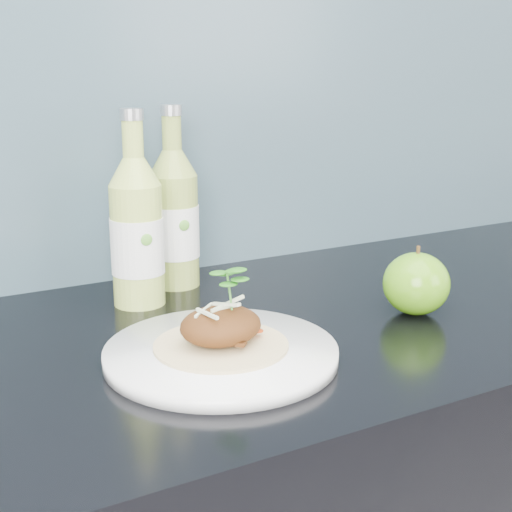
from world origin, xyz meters
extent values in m
cube|color=#6992A5|center=(0.00, 1.99, 1.25)|extent=(4.00, 0.02, 0.70)
cylinder|color=white|center=(-0.08, 1.61, 0.91)|extent=(0.36, 0.36, 0.02)
cylinder|color=tan|center=(-0.08, 1.61, 0.92)|extent=(0.16, 0.16, 0.00)
ellipsoid|color=#582F10|center=(-0.08, 1.61, 0.94)|extent=(0.10, 0.08, 0.04)
ellipsoid|color=#41820E|center=(0.23, 1.62, 0.94)|extent=(0.11, 0.11, 0.09)
cylinder|color=#472D14|center=(0.23, 1.62, 0.99)|extent=(0.01, 0.00, 0.01)
cylinder|color=#B0C953|center=(-0.09, 1.85, 0.99)|extent=(0.08, 0.08, 0.17)
cone|color=#B0C953|center=(-0.09, 1.85, 1.09)|extent=(0.07, 0.07, 0.04)
cylinder|color=#B0C953|center=(-0.09, 1.85, 1.13)|extent=(0.03, 0.03, 0.05)
cylinder|color=silver|center=(-0.09, 1.85, 1.17)|extent=(0.03, 0.03, 0.02)
cylinder|color=white|center=(-0.09, 1.85, 0.99)|extent=(0.08, 0.08, 0.08)
ellipsoid|color=#59A533|center=(-0.09, 1.81, 1.00)|extent=(0.02, 0.00, 0.02)
cylinder|color=#91A545|center=(-0.01, 1.91, 0.99)|extent=(0.09, 0.09, 0.17)
cone|color=#91A545|center=(-0.01, 1.91, 1.09)|extent=(0.07, 0.07, 0.04)
cylinder|color=#91A545|center=(-0.01, 1.91, 1.13)|extent=(0.03, 0.03, 0.05)
cylinder|color=silver|center=(-0.01, 1.91, 1.17)|extent=(0.03, 0.03, 0.02)
cylinder|color=white|center=(-0.01, 1.91, 0.99)|extent=(0.09, 0.09, 0.08)
ellipsoid|color=#59A533|center=(-0.01, 1.87, 1.00)|extent=(0.02, 0.00, 0.02)
camera|label=1|loc=(-0.41, 0.92, 1.23)|focal=50.00mm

